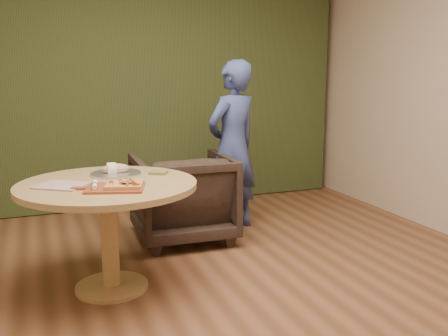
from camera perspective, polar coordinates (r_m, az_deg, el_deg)
The scene contains 12 objects.
room_shell at distance 2.68m, azimuth 0.26°, elevation 9.47°, with size 5.04×6.04×2.84m.
curtain at distance 5.49m, azimuth -10.88°, elevation 10.06°, with size 4.80×0.14×2.78m, color #2C391A.
pedestal_table at distance 3.41m, azimuth -13.10°, elevation -3.92°, with size 1.18×1.18×0.75m.
pizza_paddle at distance 3.18m, azimuth -12.49°, elevation -2.23°, with size 0.47×0.37×0.01m.
flatbread_pizza at distance 3.17m, azimuth -11.31°, elevation -1.87°, with size 0.27×0.27×0.04m.
cutlery_roll at distance 3.19m, azimuth -14.55°, elevation -1.87°, with size 0.05×0.20×0.03m.
newspaper at distance 3.35m, azimuth -18.07°, elevation -1.91°, with size 0.30×0.25×0.01m, color silver.
serving_tray at distance 3.62m, azimuth -12.25°, elevation -0.64°, with size 0.36×0.36×0.02m.
bread_roll at distance 3.61m, azimuth -12.41°, elevation -0.08°, with size 0.19×0.09×0.09m.
green_packet at distance 3.59m, azimuth -7.50°, elevation -0.52°, with size 0.12×0.10×0.02m, color #535C29.
armchair at distance 4.40m, azimuth -4.77°, elevation -2.83°, with size 0.82×0.77×0.85m, color black.
person_standing at distance 4.62m, azimuth 0.99°, elevation 2.49°, with size 0.58×0.38×1.58m, color #374784.
Camera 1 is at (-0.97, -2.50, 1.47)m, focal length 40.00 mm.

